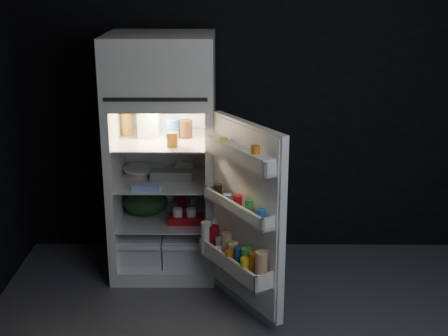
{
  "coord_description": "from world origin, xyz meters",
  "views": [
    {
      "loc": [
        -0.39,
        -3.08,
        2.22
      ],
      "look_at": [
        -0.41,
        1.0,
        0.9
      ],
      "focal_mm": 50.0,
      "sensor_mm": 36.0,
      "label": 1
    }
  ],
  "objects_px": {
    "fridge_door": "(243,219)",
    "yogurt_tray": "(186,219)",
    "refrigerator": "(163,147)",
    "milk_jug": "(149,121)",
    "egg_carton": "(172,175)"
  },
  "relations": [
    {
      "from": "fridge_door",
      "to": "milk_jug",
      "type": "height_order",
      "value": "fridge_door"
    },
    {
      "from": "egg_carton",
      "to": "yogurt_tray",
      "type": "distance_m",
      "value": 0.34
    },
    {
      "from": "yogurt_tray",
      "to": "fridge_door",
      "type": "bearing_deg",
      "value": -53.43
    },
    {
      "from": "refrigerator",
      "to": "fridge_door",
      "type": "relative_size",
      "value": 1.46
    },
    {
      "from": "yogurt_tray",
      "to": "egg_carton",
      "type": "bearing_deg",
      "value": 136.83
    },
    {
      "from": "milk_jug",
      "to": "yogurt_tray",
      "type": "xyz_separation_m",
      "value": [
        0.27,
        -0.18,
        -0.69
      ]
    },
    {
      "from": "refrigerator",
      "to": "milk_jug",
      "type": "relative_size",
      "value": 7.42
    },
    {
      "from": "refrigerator",
      "to": "yogurt_tray",
      "type": "height_order",
      "value": "refrigerator"
    },
    {
      "from": "fridge_door",
      "to": "yogurt_tray",
      "type": "relative_size",
      "value": 4.83
    },
    {
      "from": "fridge_door",
      "to": "yogurt_tray",
      "type": "bearing_deg",
      "value": 127.11
    },
    {
      "from": "fridge_door",
      "to": "milk_jug",
      "type": "distance_m",
      "value": 1.09
    },
    {
      "from": "refrigerator",
      "to": "egg_carton",
      "type": "bearing_deg",
      "value": -45.17
    },
    {
      "from": "fridge_door",
      "to": "refrigerator",
      "type": "bearing_deg",
      "value": 129.49
    },
    {
      "from": "refrigerator",
      "to": "milk_jug",
      "type": "distance_m",
      "value": 0.22
    },
    {
      "from": "fridge_door",
      "to": "milk_jug",
      "type": "bearing_deg",
      "value": 133.26
    }
  ]
}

